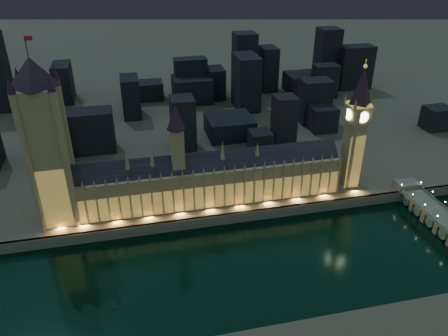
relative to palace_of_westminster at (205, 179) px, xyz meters
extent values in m
plane|color=black|center=(7.45, -61.74, -26.37)|extent=(2000.00, 2000.00, 0.00)
cube|color=#473E2D|center=(7.45, 458.26, -22.37)|extent=(2000.00, 960.00, 8.00)
cube|color=brown|center=(7.45, -20.74, -22.37)|extent=(2000.00, 2.50, 8.00)
cube|color=#877D55|center=(0.91, 0.26, -4.37)|extent=(200.02, 20.20, 28.00)
cube|color=gold|center=(0.91, -9.99, -9.37)|extent=(200.00, 0.50, 18.00)
cube|color=black|center=(0.91, 0.26, 12.63)|extent=(200.02, 16.46, 16.26)
cube|color=#877D55|center=(-19.09, 0.26, 25.63)|extent=(9.00, 9.00, 32.00)
cone|color=#291828|center=(-19.09, 0.26, 50.63)|extent=(13.00, 13.00, 18.00)
cube|color=#877D55|center=(-99.09, -10.34, -4.37)|extent=(1.20, 1.20, 28.00)
cone|color=#877D55|center=(-99.09, -9.74, 12.63)|extent=(2.00, 2.00, 6.00)
cube|color=#877D55|center=(-91.69, -10.34, -4.37)|extent=(1.20, 1.20, 28.00)
cone|color=#877D55|center=(-91.69, -9.74, 12.63)|extent=(2.00, 2.00, 6.00)
cube|color=#877D55|center=(-84.28, -10.34, -4.37)|extent=(1.20, 1.20, 28.00)
cone|color=#877D55|center=(-84.28, -9.74, 12.63)|extent=(2.00, 2.00, 6.00)
cube|color=#877D55|center=(-76.87, -10.34, -4.37)|extent=(1.20, 1.20, 28.00)
cone|color=#877D55|center=(-76.87, -9.74, 12.63)|extent=(2.00, 2.00, 6.00)
cube|color=#877D55|center=(-69.46, -10.34, -4.37)|extent=(1.20, 1.20, 28.00)
cone|color=#877D55|center=(-69.46, -9.74, 12.63)|extent=(2.00, 2.00, 6.00)
cube|color=#877D55|center=(-62.06, -10.34, -4.37)|extent=(1.20, 1.20, 28.00)
cone|color=#877D55|center=(-62.06, -9.74, 12.63)|extent=(2.00, 2.00, 6.00)
cube|color=#877D55|center=(-54.65, -10.34, -4.37)|extent=(1.20, 1.20, 28.00)
cone|color=#877D55|center=(-54.65, -9.74, 12.63)|extent=(2.00, 2.00, 6.00)
cube|color=#877D55|center=(-47.24, -10.34, -4.37)|extent=(1.20, 1.20, 28.00)
cone|color=#877D55|center=(-47.24, -9.74, 12.63)|extent=(2.00, 2.00, 6.00)
cube|color=#877D55|center=(-39.83, -10.34, -4.37)|extent=(1.20, 1.20, 28.00)
cone|color=#877D55|center=(-39.83, -9.74, 12.63)|extent=(2.00, 2.00, 6.00)
cube|color=#877D55|center=(-32.43, -10.34, -4.37)|extent=(1.20, 1.20, 28.00)
cone|color=#877D55|center=(-32.43, -9.74, 12.63)|extent=(2.00, 2.00, 6.00)
cube|color=#877D55|center=(-25.02, -10.34, -4.37)|extent=(1.20, 1.20, 28.00)
cone|color=#877D55|center=(-25.02, -9.74, 12.63)|extent=(2.00, 2.00, 6.00)
cube|color=#877D55|center=(-17.61, -10.34, -4.37)|extent=(1.20, 1.20, 28.00)
cone|color=#877D55|center=(-17.61, -9.74, 12.63)|extent=(2.00, 2.00, 6.00)
cube|color=#877D55|center=(-10.20, -10.34, -4.37)|extent=(1.20, 1.20, 28.00)
cone|color=#877D55|center=(-10.20, -9.74, 12.63)|extent=(2.00, 2.00, 6.00)
cube|color=#877D55|center=(-2.80, -10.34, -4.37)|extent=(1.20, 1.20, 28.00)
cone|color=#877D55|center=(-2.80, -9.74, 12.63)|extent=(2.00, 2.00, 6.00)
cube|color=#877D55|center=(4.61, -10.34, -4.37)|extent=(1.20, 1.20, 28.00)
cone|color=#877D55|center=(4.61, -9.74, 12.63)|extent=(2.00, 2.00, 6.00)
cube|color=#877D55|center=(12.02, -10.34, -4.37)|extent=(1.20, 1.20, 28.00)
cone|color=#877D55|center=(12.02, -9.74, 12.63)|extent=(2.00, 2.00, 6.00)
cube|color=#877D55|center=(19.43, -10.34, -4.37)|extent=(1.20, 1.20, 28.00)
cone|color=#877D55|center=(19.43, -9.74, 12.63)|extent=(2.00, 2.00, 6.00)
cube|color=#877D55|center=(26.83, -10.34, -4.37)|extent=(1.20, 1.20, 28.00)
cone|color=#877D55|center=(26.83, -9.74, 12.63)|extent=(2.00, 2.00, 6.00)
cube|color=#877D55|center=(34.24, -10.34, -4.37)|extent=(1.20, 1.20, 28.00)
cone|color=#877D55|center=(34.24, -9.74, 12.63)|extent=(2.00, 2.00, 6.00)
cube|color=#877D55|center=(41.65, -10.34, -4.37)|extent=(1.20, 1.20, 28.00)
cone|color=#877D55|center=(41.65, -9.74, 12.63)|extent=(2.00, 2.00, 6.00)
cube|color=#877D55|center=(49.06, -10.34, -4.37)|extent=(1.20, 1.20, 28.00)
cone|color=#877D55|center=(49.06, -9.74, 12.63)|extent=(2.00, 2.00, 6.00)
cube|color=#877D55|center=(56.46, -10.34, -4.37)|extent=(1.20, 1.20, 28.00)
cone|color=#877D55|center=(56.46, -9.74, 12.63)|extent=(2.00, 2.00, 6.00)
cube|color=#877D55|center=(63.87, -10.34, -4.37)|extent=(1.20, 1.20, 28.00)
cone|color=#877D55|center=(63.87, -9.74, 12.63)|extent=(2.00, 2.00, 6.00)
cube|color=#877D55|center=(71.28, -10.34, -4.37)|extent=(1.20, 1.20, 28.00)
cone|color=#877D55|center=(71.28, -9.74, 12.63)|extent=(2.00, 2.00, 6.00)
cube|color=#877D55|center=(78.69, -10.34, -4.37)|extent=(1.20, 1.20, 28.00)
cone|color=#877D55|center=(78.69, -9.74, 12.63)|extent=(2.00, 2.00, 6.00)
cube|color=#877D55|center=(86.09, -10.34, -4.37)|extent=(1.20, 1.20, 28.00)
cone|color=#877D55|center=(86.09, -9.74, 12.63)|extent=(2.00, 2.00, 6.00)
cube|color=#877D55|center=(93.50, -10.34, -4.37)|extent=(1.20, 1.20, 28.00)
cone|color=#877D55|center=(93.50, -9.74, 12.63)|extent=(2.00, 2.00, 6.00)
cube|color=#877D55|center=(100.91, -10.34, -4.37)|extent=(1.20, 1.20, 28.00)
cone|color=#877D55|center=(100.91, -9.74, 12.63)|extent=(2.00, 2.00, 6.00)
cone|color=#877D55|center=(-54.09, 0.26, 22.63)|extent=(4.40, 4.40, 18.00)
cone|color=#877D55|center=(-37.09, 0.26, 20.63)|extent=(4.40, 4.40, 14.00)
cone|color=#877D55|center=(12.91, 0.26, 21.63)|extent=(4.40, 4.40, 16.00)
cone|color=#877D55|center=(38.91, 0.26, 19.63)|extent=(4.40, 4.40, 12.00)
cube|color=#877D55|center=(-102.55, 0.26, 29.47)|extent=(22.25, 22.25, 95.68)
cube|color=gold|center=(-102.55, -10.94, 3.63)|extent=(22.00, 0.50, 44.00)
cone|color=#291828|center=(-102.55, 0.26, 86.31)|extent=(31.68, 31.68, 18.00)
cylinder|color=black|center=(-102.55, 0.26, 101.31)|extent=(0.50, 0.50, 12.00)
cube|color=red|center=(-100.35, 0.26, 105.81)|extent=(4.00, 0.15, 2.50)
cylinder|color=#877D55|center=(-113.55, -10.74, 29.47)|extent=(4.40, 4.40, 95.68)
cone|color=#291828|center=(-113.55, -10.74, 82.31)|extent=(5.20, 5.20, 10.00)
cylinder|color=#877D55|center=(-113.55, 11.26, 29.47)|extent=(4.40, 4.40, 95.68)
cone|color=#291828|center=(-113.55, 11.26, 82.31)|extent=(5.20, 5.20, 10.00)
cylinder|color=#877D55|center=(-91.55, -10.74, 29.47)|extent=(4.40, 4.40, 95.68)
cone|color=#291828|center=(-91.55, -10.74, 82.31)|extent=(5.20, 5.20, 10.00)
cylinder|color=#877D55|center=(-91.55, 11.26, 29.47)|extent=(4.40, 4.40, 95.68)
cone|color=#291828|center=(-91.55, 11.26, 82.31)|extent=(5.20, 5.20, 10.00)
cube|color=#877D55|center=(115.45, 0.26, 8.11)|extent=(13.86, 13.86, 52.96)
cube|color=gold|center=(115.45, -5.94, 3.63)|extent=(12.00, 0.50, 44.00)
cube|color=#877D55|center=(115.45, 0.26, 41.24)|extent=(15.00, 15.00, 13.30)
cube|color=#F2C64C|center=(115.45, 0.26, 48.49)|extent=(15.75, 15.75, 1.20)
cone|color=#291828|center=(115.45, 0.26, 62.09)|extent=(18.00, 18.00, 26.00)
sphere|color=#F2C64C|center=(115.45, 0.26, 76.59)|extent=(2.80, 2.80, 2.80)
cylinder|color=#F2C64C|center=(115.45, 0.26, 79.09)|extent=(0.40, 0.40, 5.00)
cylinder|color=#FFF2BF|center=(115.45, -7.49, 41.24)|extent=(8.40, 0.50, 8.40)
cylinder|color=#FFF2BF|center=(115.45, 8.01, 41.24)|extent=(8.40, 0.50, 8.40)
cylinder|color=#FFF2BF|center=(107.70, 0.26, 41.24)|extent=(0.50, 8.40, 8.40)
cylinder|color=#FFF2BF|center=(123.20, 0.26, 41.24)|extent=(0.50, 8.40, 8.40)
cone|color=#877D55|center=(107.95, -7.24, 51.89)|extent=(2.60, 2.60, 8.00)
cone|color=#877D55|center=(107.95, 7.76, 51.89)|extent=(2.60, 2.60, 8.00)
cone|color=#877D55|center=(122.95, -7.24, 51.89)|extent=(2.60, 2.60, 8.00)
cone|color=#877D55|center=(122.95, 7.76, 51.89)|extent=(2.60, 2.60, 8.00)
cube|color=#2D5D4C|center=(149.07, -71.74, -15.47)|extent=(0.80, 100.00, 1.60)
cube|color=brown|center=(157.33, -16.74, -17.62)|extent=(17.32, 12.00, 9.50)
cube|color=brown|center=(157.33, -64.60, -22.02)|extent=(15.59, 4.00, 9.50)
cylinder|color=black|center=(149.07, -64.60, -13.67)|extent=(0.30, 0.30, 4.40)
sphere|color=#FFD88C|center=(149.07, -64.60, -11.37)|extent=(1.00, 1.00, 1.00)
cube|color=brown|center=(157.33, -50.31, -22.02)|extent=(15.59, 4.00, 9.50)
cylinder|color=black|center=(149.07, -50.31, -13.67)|extent=(0.30, 0.30, 4.40)
sphere|color=#FFD88C|center=(149.07, -50.31, -11.37)|extent=(1.00, 1.00, 1.00)
cylinder|color=black|center=(165.59, -50.31, -13.67)|extent=(0.30, 0.30, 4.40)
sphere|color=#FFD88C|center=(165.59, -50.31, -11.37)|extent=(1.00, 1.00, 1.00)
cube|color=brown|center=(157.33, -36.03, -22.02)|extent=(15.59, 4.00, 9.50)
cylinder|color=black|center=(149.07, -36.03, -13.67)|extent=(0.30, 0.30, 4.40)
sphere|color=#FFD88C|center=(149.07, -36.03, -11.37)|extent=(1.00, 1.00, 1.00)
cylinder|color=black|center=(165.59, -36.03, -13.67)|extent=(0.30, 0.30, 4.40)
sphere|color=#FFD88C|center=(165.59, -36.03, -11.37)|extent=(1.00, 1.00, 1.00)
cube|color=brown|center=(157.33, -21.74, -22.02)|extent=(15.59, 4.00, 9.50)
cylinder|color=black|center=(149.07, -21.74, -13.67)|extent=(0.30, 0.30, 4.40)
sphere|color=#FFD88C|center=(149.07, -21.74, -11.37)|extent=(1.00, 1.00, 1.00)
cylinder|color=black|center=(165.59, -21.74, -13.67)|extent=(0.30, 0.30, 4.40)
sphere|color=#FFD88C|center=(165.59, -21.74, -11.37)|extent=(1.00, 1.00, 1.00)
cylinder|color=#2D5D4C|center=(157.33, -57.45, -21.67)|extent=(15.24, 8.00, 8.00)
cylinder|color=#2D5D4C|center=(157.33, -43.17, -21.67)|extent=(15.24, 8.00, 8.00)
cylinder|color=#2D5D4C|center=(157.33, -28.88, -21.67)|extent=(15.24, 8.00, 8.00)
cube|color=black|center=(63.11, 68.85, -7.99)|extent=(19.03, 19.80, 20.77)
cube|color=black|center=(233.40, 222.38, 8.46)|extent=(42.59, 22.95, 53.67)
cube|color=black|center=(253.67, 82.19, -6.85)|extent=(25.07, 21.33, 23.03)
cube|color=black|center=(88.92, 80.27, 5.56)|extent=(19.65, 20.18, 47.86)
cube|color=black|center=(54.57, 225.55, -0.33)|extent=(19.44, 30.73, 36.08)
cube|color=black|center=(26.01, 231.86, 5.50)|extent=(37.76, 19.44, 47.74)
cube|color=black|center=(-46.31, 187.81, 3.04)|extent=(18.99, 34.57, 42.83)
cube|color=black|center=(-2.78, 95.26, 5.83)|extent=(21.11, 25.14, 48.40)
cube|color=black|center=(-83.60, 106.93, 1.03)|extent=(38.19, 23.57, 38.80)
cube|color=black|center=(166.45, 221.23, -6.79)|extent=(43.78, 39.06, 23.16)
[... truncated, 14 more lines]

